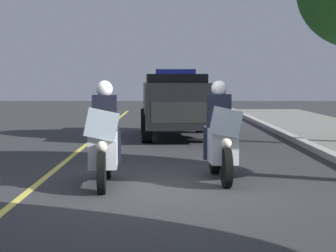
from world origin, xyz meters
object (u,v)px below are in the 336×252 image
at_px(police_motorcycle_lead_left, 104,143).
at_px(police_motorcycle_lead_right, 220,140).
at_px(police_suv, 176,102).
at_px(cyclist_background, 220,103).

height_order(police_motorcycle_lead_left, police_motorcycle_lead_right, same).
bearing_deg(police_suv, cyclist_background, 161.45).
height_order(police_motorcycle_lead_left, police_suv, police_suv).
bearing_deg(police_motorcycle_lead_right, police_suv, -175.27).
relative_size(police_motorcycle_lead_right, police_suv, 0.43).
relative_size(police_motorcycle_lead_left, police_suv, 0.43).
relative_size(police_suv, cyclist_background, 2.84).
bearing_deg(police_motorcycle_lead_left, cyclist_background, 167.21).
distance_m(police_suv, cyclist_background, 5.74).
distance_m(police_motorcycle_lead_right, police_suv, 7.86).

